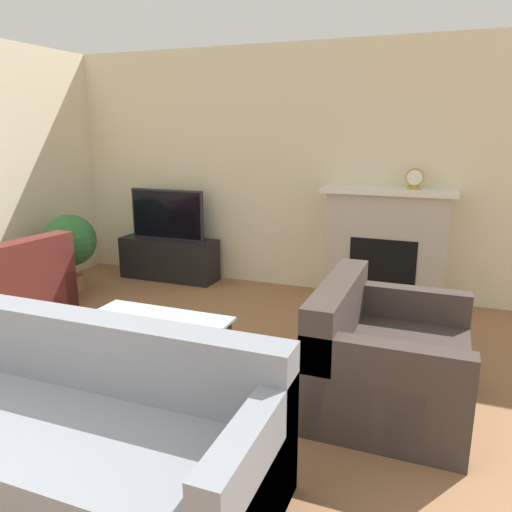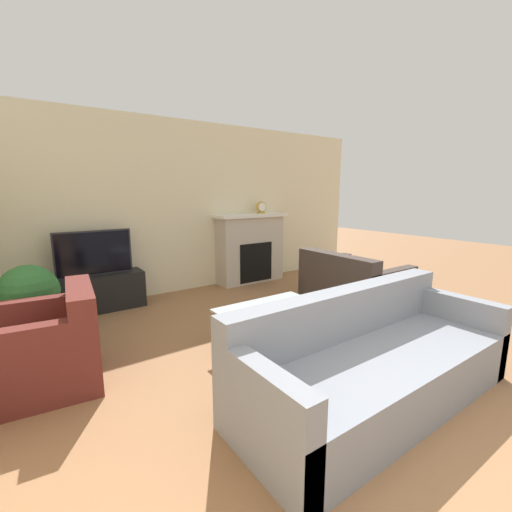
% 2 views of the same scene
% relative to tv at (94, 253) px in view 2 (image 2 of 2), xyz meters
% --- Properties ---
extents(wall_back, '(7.84, 0.06, 2.70)m').
position_rel_tv_xyz_m(wall_back, '(1.15, 0.30, 0.55)').
color(wall_back, beige).
rests_on(wall_back, ground_plane).
extents(fireplace, '(1.33, 0.43, 1.22)m').
position_rel_tv_xyz_m(fireplace, '(2.57, 0.08, -0.17)').
color(fireplace, '#BCB2A3').
rests_on(fireplace, ground_plane).
extents(tv_stand, '(1.20, 0.38, 0.50)m').
position_rel_tv_xyz_m(tv_stand, '(0.00, 0.00, -0.55)').
color(tv_stand, black).
rests_on(tv_stand, ground_plane).
extents(tv, '(0.95, 0.06, 0.60)m').
position_rel_tv_xyz_m(tv, '(0.00, 0.00, 0.00)').
color(tv, '#232328').
rests_on(tv, tv_stand).
extents(couch_sectional, '(2.38, 0.90, 0.82)m').
position_rel_tv_xyz_m(couch_sectional, '(1.35, -3.40, -0.52)').
color(couch_sectional, gray).
rests_on(couch_sectional, ground_plane).
extents(couch_loveseat, '(0.96, 1.22, 0.82)m').
position_rel_tv_xyz_m(couch_loveseat, '(2.84, -1.98, -0.51)').
color(couch_loveseat, '#3D332D').
rests_on(couch_loveseat, ground_plane).
extents(armchair_by_window, '(0.86, 0.95, 0.82)m').
position_rel_tv_xyz_m(armchair_by_window, '(-0.67, -1.71, -0.50)').
color(armchair_by_window, '#5B231E').
rests_on(armchair_by_window, ground_plane).
extents(coffee_table, '(1.07, 0.62, 0.45)m').
position_rel_tv_xyz_m(coffee_table, '(1.22, -2.28, -0.39)').
color(coffee_table, '#333338').
rests_on(coffee_table, ground_plane).
extents(potted_plant, '(0.58, 0.58, 0.88)m').
position_rel_tv_xyz_m(potted_plant, '(-0.78, -0.81, -0.24)').
color(potted_plant, '#AD704C').
rests_on(potted_plant, ground_plane).
extents(mantel_clock, '(0.18, 0.07, 0.21)m').
position_rel_tv_xyz_m(mantel_clock, '(2.81, 0.09, 0.52)').
color(mantel_clock, '#B79338').
rests_on(mantel_clock, fireplace).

